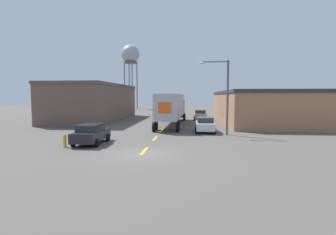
{
  "coord_description": "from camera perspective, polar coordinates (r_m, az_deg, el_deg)",
  "views": [
    {
      "loc": [
        3.17,
        -16.48,
        3.76
      ],
      "look_at": [
        0.91,
        9.33,
        1.63
      ],
      "focal_mm": 28.0,
      "sensor_mm": 36.0,
      "label": 1
    }
  ],
  "objects": [
    {
      "name": "parked_car_right_mid",
      "position": [
        27.58,
        8.04,
        -1.5
      ],
      "size": [
        2.05,
        4.15,
        1.56
      ],
      "color": "silver",
      "rests_on": "ground_plane"
    },
    {
      "name": "parked_car_right_far",
      "position": [
        41.71,
        7.02,
        0.6
      ],
      "size": [
        2.05,
        4.15,
        1.56
      ],
      "color": "tan",
      "rests_on": "ground_plane"
    },
    {
      "name": "road_centerline",
      "position": [
        23.43,
        -2.84,
        -4.53
      ],
      "size": [
        0.2,
        13.28,
        0.01
      ],
      "color": "gold",
      "rests_on": "ground_plane"
    },
    {
      "name": "water_tower",
      "position": [
        78.64,
        -8.17,
        13.25
      ],
      "size": [
        5.29,
        5.29,
        18.48
      ],
      "color": "#47474C",
      "rests_on": "ground_plane"
    },
    {
      "name": "ground_plane",
      "position": [
        17.2,
        -5.79,
        -7.96
      ],
      "size": [
        160.0,
        160.0,
        0.0
      ],
      "primitive_type": "plane",
      "color": "#56514C"
    },
    {
      "name": "semi_truck",
      "position": [
        34.07,
        0.93,
        2.4
      ],
      "size": [
        3.16,
        16.04,
        3.99
      ],
      "rotation": [
        0.0,
        0.0,
        -0.03
      ],
      "color": "black",
      "rests_on": "ground_plane"
    },
    {
      "name": "parked_car_left_near",
      "position": [
        21.5,
        -16.38,
        -3.39
      ],
      "size": [
        2.05,
        4.15,
        1.56
      ],
      "color": "black",
      "rests_on": "ground_plane"
    },
    {
      "name": "warehouse_left",
      "position": [
        43.08,
        -15.58,
        3.26
      ],
      "size": [
        8.61,
        20.44,
        5.6
      ],
      "color": "brown",
      "rests_on": "ground_plane"
    },
    {
      "name": "warehouse_right",
      "position": [
        41.81,
        18.56,
        2.4
      ],
      "size": [
        10.6,
        25.28,
        4.51
      ],
      "color": "#9E7051",
      "rests_on": "ground_plane"
    },
    {
      "name": "street_lamp",
      "position": [
        25.77,
        12.03,
        5.67
      ],
      "size": [
        2.86,
        0.32,
        7.17
      ],
      "color": "#4C4C51",
      "rests_on": "ground_plane"
    },
    {
      "name": "fire_hydrant",
      "position": [
        20.78,
        -21.57,
        -4.71
      ],
      "size": [
        0.22,
        0.22,
        0.97
      ],
      "color": "gold",
      "rests_on": "ground_plane"
    }
  ]
}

